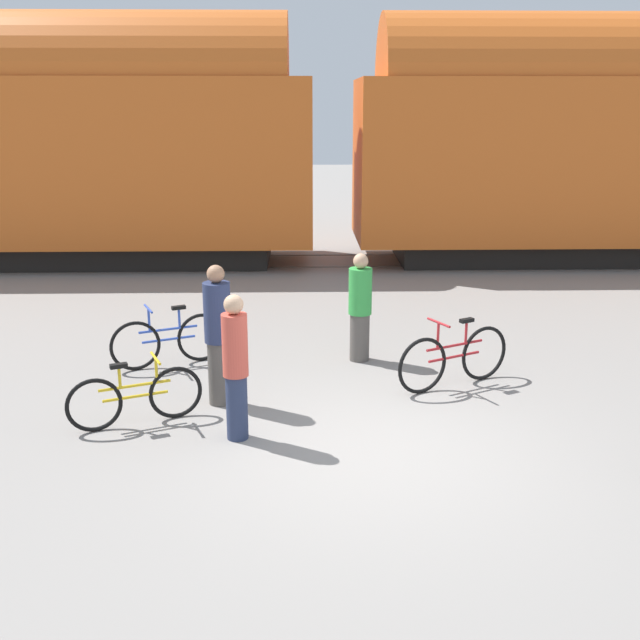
{
  "coord_description": "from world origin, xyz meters",
  "views": [
    {
      "loc": [
        -0.81,
        -7.52,
        3.69
      ],
      "look_at": [
        -0.57,
        1.41,
        1.1
      ],
      "focal_mm": 42.0,
      "sensor_mm": 36.0,
      "label": 1
    }
  ],
  "objects": [
    {
      "name": "ground_plane",
      "position": [
        0.0,
        0.0,
        0.0
      ],
      "size": [
        80.0,
        80.0,
        0.0
      ],
      "primitive_type": "plane",
      "color": "gray"
    },
    {
      "name": "person_in_green",
      "position": [
        0.06,
        3.04,
        0.81
      ],
      "size": [
        0.34,
        0.34,
        1.62
      ],
      "rotation": [
        0.0,
        0.0,
        6.17
      ],
      "color": "#514C47",
      "rests_on": "ground_plane"
    },
    {
      "name": "bicycle_blue",
      "position": [
        -2.73,
        2.87,
        0.39
      ],
      "size": [
        1.58,
        0.73,
        0.91
      ],
      "color": "black",
      "rests_on": "ground_plane"
    },
    {
      "name": "rail_far",
      "position": [
        0.0,
        11.07,
        0.01
      ],
      "size": [
        39.04,
        0.07,
        0.01
      ],
      "primitive_type": "cube",
      "color": "#4C4238",
      "rests_on": "ground_plane"
    },
    {
      "name": "bicycle_maroon",
      "position": [
        1.24,
        1.93,
        0.4
      ],
      "size": [
        1.63,
        0.88,
        0.96
      ],
      "color": "black",
      "rests_on": "ground_plane"
    },
    {
      "name": "rail_near",
      "position": [
        0.0,
        9.63,
        0.01
      ],
      "size": [
        39.04,
        0.07,
        0.01
      ],
      "primitive_type": "cube",
      "color": "#4C4238",
      "rests_on": "ground_plane"
    },
    {
      "name": "bicycle_yellow",
      "position": [
        -2.77,
        0.78,
        0.35
      ],
      "size": [
        1.51,
        0.68,
        0.81
      ],
      "color": "black",
      "rests_on": "ground_plane"
    },
    {
      "name": "freight_train",
      "position": [
        0.0,
        10.35,
        2.99
      ],
      "size": [
        27.04,
        3.04,
        5.68
      ],
      "color": "black",
      "rests_on": "ground_plane"
    },
    {
      "name": "person_in_red",
      "position": [
        -1.54,
        0.37,
        0.87
      ],
      "size": [
        0.29,
        0.29,
        1.7
      ],
      "rotation": [
        0.0,
        0.0,
        3.3
      ],
      "color": "#283351",
      "rests_on": "ground_plane"
    },
    {
      "name": "person_in_navy",
      "position": [
        -1.85,
        1.42,
        0.91
      ],
      "size": [
        0.34,
        0.34,
        1.8
      ],
      "rotation": [
        0.0,
        0.0,
        3.97
      ],
      "color": "#514C47",
      "rests_on": "ground_plane"
    }
  ]
}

